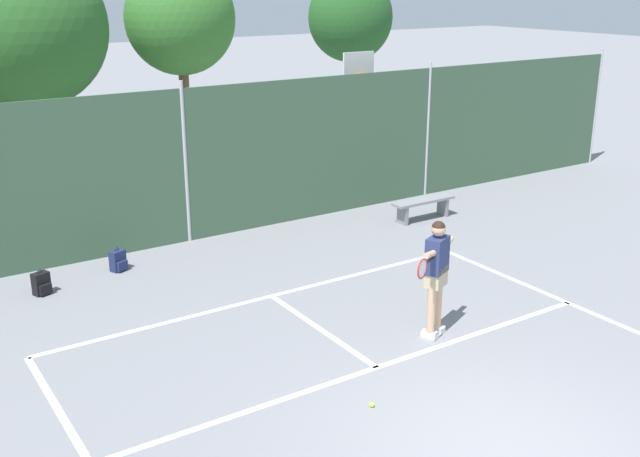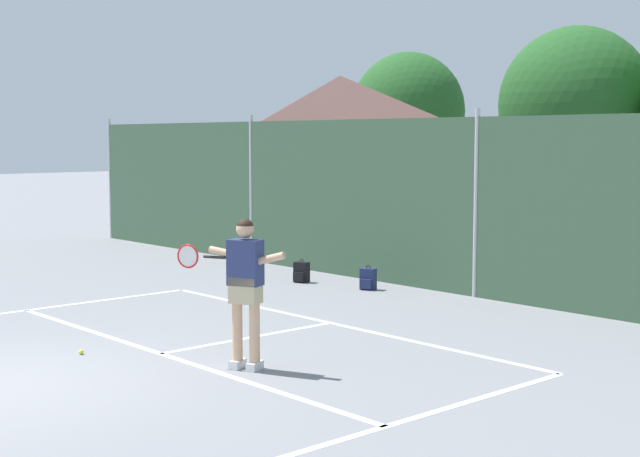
{
  "view_description": "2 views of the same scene",
  "coord_description": "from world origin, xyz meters",
  "px_view_note": "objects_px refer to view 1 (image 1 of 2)",
  "views": [
    {
      "loc": [
        -5.87,
        -5.03,
        5.27
      ],
      "look_at": [
        1.02,
        5.52,
        1.05
      ],
      "focal_mm": 42.09,
      "sensor_mm": 36.0,
      "label": 1
    },
    {
      "loc": [
        10.2,
        -3.86,
        2.83
      ],
      "look_at": [
        0.55,
        4.79,
        1.55
      ],
      "focal_mm": 51.53,
      "sensor_mm": 36.0,
      "label": 2
    }
  ],
  "objects_px": {
    "tennis_player": "(436,268)",
    "tennis_ball": "(372,405)",
    "basketball_hoop": "(357,102)",
    "backpack_navy": "(118,261)",
    "backpack_black": "(42,284)",
    "courtside_bench": "(423,205)"
  },
  "relations": [
    {
      "from": "tennis_player",
      "to": "tennis_ball",
      "type": "xyz_separation_m",
      "value": [
        -2.04,
        -1.14,
        -1.08
      ]
    },
    {
      "from": "backpack_black",
      "to": "backpack_navy",
      "type": "bearing_deg",
      "value": 13.5
    },
    {
      "from": "basketball_hoop",
      "to": "tennis_player",
      "type": "distance_m",
      "value": 8.43
    },
    {
      "from": "tennis_player",
      "to": "courtside_bench",
      "type": "height_order",
      "value": "tennis_player"
    },
    {
      "from": "tennis_player",
      "to": "backpack_navy",
      "type": "relative_size",
      "value": 4.01
    },
    {
      "from": "tennis_player",
      "to": "backpack_black",
      "type": "distance_m",
      "value": 6.87
    },
    {
      "from": "backpack_black",
      "to": "backpack_navy",
      "type": "height_order",
      "value": "same"
    },
    {
      "from": "backpack_black",
      "to": "courtside_bench",
      "type": "height_order",
      "value": "courtside_bench"
    },
    {
      "from": "tennis_ball",
      "to": "courtside_bench",
      "type": "relative_size",
      "value": 0.04
    },
    {
      "from": "tennis_ball",
      "to": "backpack_black",
      "type": "distance_m",
      "value": 6.64
    },
    {
      "from": "basketball_hoop",
      "to": "tennis_ball",
      "type": "distance_m",
      "value": 10.62
    },
    {
      "from": "tennis_player",
      "to": "courtside_bench",
      "type": "relative_size",
      "value": 1.16
    },
    {
      "from": "basketball_hoop",
      "to": "backpack_black",
      "type": "distance_m",
      "value": 9.13
    },
    {
      "from": "basketball_hoop",
      "to": "backpack_black",
      "type": "xyz_separation_m",
      "value": [
        -8.54,
        -2.46,
        -2.12
      ]
    },
    {
      "from": "basketball_hoop",
      "to": "courtside_bench",
      "type": "distance_m",
      "value": 3.43
    },
    {
      "from": "tennis_player",
      "to": "tennis_ball",
      "type": "relative_size",
      "value": 28.1
    },
    {
      "from": "basketball_hoop",
      "to": "backpack_navy",
      "type": "distance_m",
      "value": 7.65
    },
    {
      "from": "backpack_navy",
      "to": "backpack_black",
      "type": "bearing_deg",
      "value": -166.5
    },
    {
      "from": "tennis_ball",
      "to": "backpack_black",
      "type": "xyz_separation_m",
      "value": [
        -2.64,
        6.09,
        0.16
      ]
    },
    {
      "from": "basketball_hoop",
      "to": "backpack_navy",
      "type": "relative_size",
      "value": 7.67
    },
    {
      "from": "backpack_black",
      "to": "courtside_bench",
      "type": "bearing_deg",
      "value": -2.51
    },
    {
      "from": "tennis_ball",
      "to": "tennis_player",
      "type": "bearing_deg",
      "value": 29.25
    }
  ]
}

